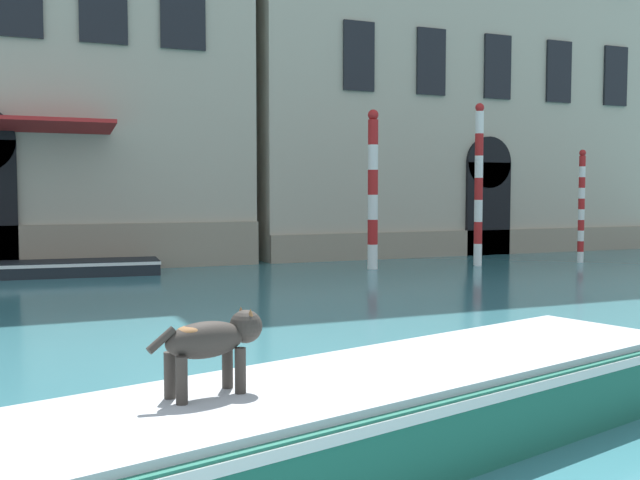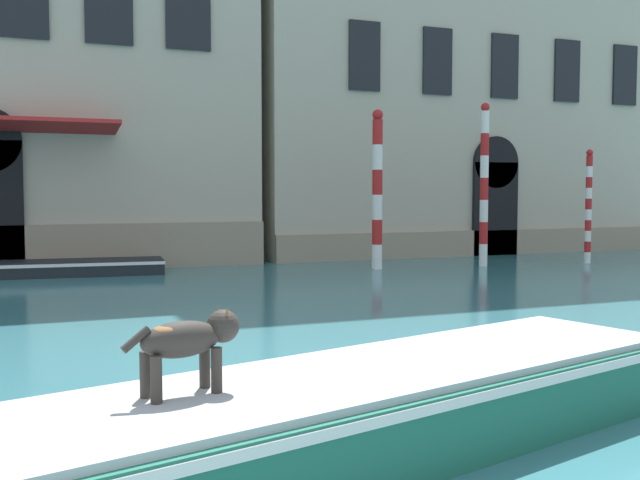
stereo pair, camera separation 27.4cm
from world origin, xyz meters
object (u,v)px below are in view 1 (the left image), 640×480
(dog_on_deck, at_px, (213,340))
(mooring_pole_2, at_px, (479,184))
(boat_moored_near_palazzo, at_px, (49,268))
(mooring_pole_0, at_px, (581,206))
(boat_foreground, at_px, (379,409))
(mooring_pole_1, at_px, (373,189))

(dog_on_deck, bearing_deg, mooring_pole_2, 34.44)
(boat_moored_near_palazzo, bearing_deg, mooring_pole_0, -3.68)
(boat_moored_near_palazzo, relative_size, mooring_pole_2, 1.19)
(boat_foreground, relative_size, boat_moored_near_palazzo, 1.30)
(boat_foreground, xyz_separation_m, mooring_pole_0, (13.08, 12.08, 1.32))
(mooring_pole_0, xyz_separation_m, mooring_pole_1, (-6.59, 0.71, 0.49))
(boat_moored_near_palazzo, xyz_separation_m, mooring_pole_1, (8.23, -1.63, 1.98))
(boat_foreground, distance_m, dog_on_deck, 1.60)
(mooring_pole_0, bearing_deg, mooring_pole_1, 173.85)
(mooring_pole_1, xyz_separation_m, mooring_pole_2, (3.21, -0.31, 0.14))
(mooring_pole_1, bearing_deg, boat_moored_near_palazzo, 168.80)
(mooring_pole_1, relative_size, mooring_pole_2, 0.94)
(boat_moored_near_palazzo, distance_m, mooring_pole_2, 11.79)
(boat_moored_near_palazzo, height_order, mooring_pole_1, mooring_pole_1)
(dog_on_deck, xyz_separation_m, mooring_pole_0, (14.51, 12.27, 0.61))
(dog_on_deck, height_order, mooring_pole_1, mooring_pole_1)
(mooring_pole_1, distance_m, mooring_pole_2, 3.22)
(mooring_pole_0, relative_size, mooring_pole_2, 0.73)
(mooring_pole_2, bearing_deg, boat_moored_near_palazzo, 170.36)
(boat_foreground, relative_size, mooring_pole_0, 2.13)
(boat_moored_near_palazzo, xyz_separation_m, mooring_pole_0, (14.82, -2.34, 1.49))
(mooring_pole_0, height_order, mooring_pole_2, mooring_pole_2)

